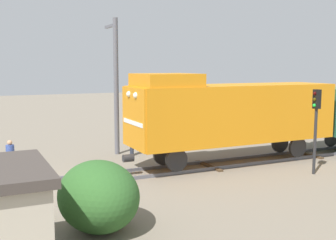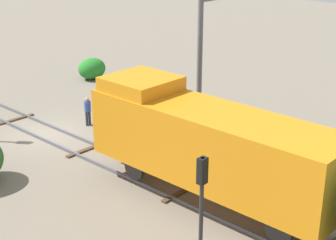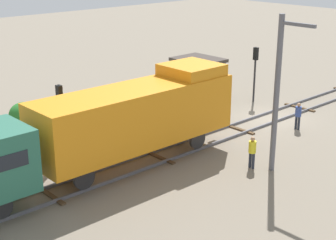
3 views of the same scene
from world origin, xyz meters
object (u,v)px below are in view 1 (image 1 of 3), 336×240
object	(u,v)px
worker_near_track	(10,155)
worker_by_signal	(132,138)
locomotive	(230,112)
traffic_signal_mid	(316,116)
catenary_mast	(116,83)

from	to	relation	value
worker_near_track	worker_by_signal	distance (m)	6.93
locomotive	worker_by_signal	xyz separation A→B (m)	(-4.20, -3.88, -1.78)
worker_by_signal	traffic_signal_mid	bearing A→B (deg)	-169.95
locomotive	traffic_signal_mid	bearing A→B (deg)	36.42
traffic_signal_mid	worker_by_signal	world-z (taller)	traffic_signal_mid
traffic_signal_mid	worker_near_track	world-z (taller)	traffic_signal_mid
locomotive	traffic_signal_mid	world-z (taller)	locomotive
worker_by_signal	locomotive	bearing A→B (deg)	-167.27
traffic_signal_mid	catenary_mast	size ratio (longest dim) A/B	0.52
traffic_signal_mid	catenary_mast	world-z (taller)	catenary_mast
locomotive	catenary_mast	world-z (taller)	catenary_mast
traffic_signal_mid	catenary_mast	distance (m)	11.06
traffic_signal_mid	catenary_mast	xyz separation A→B (m)	(-8.46, -7.00, 1.35)
locomotive	catenary_mast	size ratio (longest dim) A/B	1.48
worker_by_signal	catenary_mast	bearing A→B (deg)	5.41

